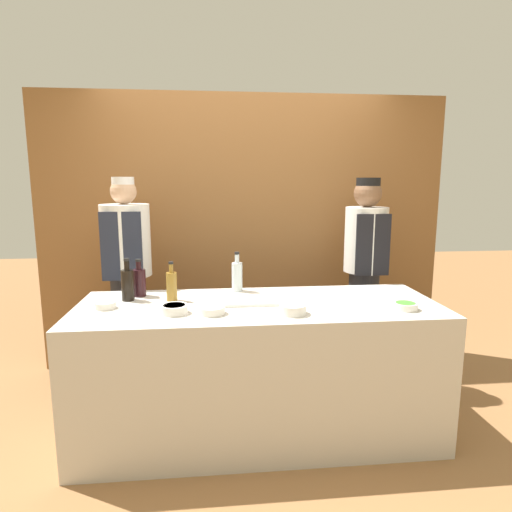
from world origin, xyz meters
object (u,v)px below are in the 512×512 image
sauce_bowl_green (405,306)px  chef_left (128,279)px  sauce_bowl_purple (212,310)px  bottle_wine (139,282)px  cutting_board (254,301)px  sauce_bowl_yellow (293,309)px  chef_right (364,272)px  sauce_bowl_red (174,309)px  bottle_clear (237,276)px  sauce_bowl_brown (105,305)px  bottle_soy (128,284)px  bottle_vinegar (172,285)px

sauce_bowl_green → chef_left: (-1.82, 0.91, 0.00)m
sauce_bowl_purple → bottle_wine: size_ratio=0.60×
sauce_bowl_green → cutting_board: 0.93m
sauce_bowl_purple → sauce_bowl_yellow: size_ratio=0.96×
chef_right → chef_left: bearing=-180.0°
sauce_bowl_purple → sauce_bowl_red: sauce_bowl_red is taller
sauce_bowl_yellow → bottle_clear: bottle_clear is taller
sauce_bowl_red → sauce_bowl_yellow: sauce_bowl_yellow is taller
sauce_bowl_red → bottle_wine: 0.50m
sauce_bowl_green → chef_left: size_ratio=0.09×
sauce_bowl_brown → bottle_wine: bearing=59.7°
sauce_bowl_green → cutting_board: (-0.90, 0.24, -0.01)m
bottle_wine → chef_left: bearing=110.5°
sauce_bowl_green → cutting_board: bearing=165.2°
sauce_bowl_purple → sauce_bowl_red: bearing=171.6°
bottle_clear → bottle_soy: bearing=-166.6°
sauce_bowl_green → bottle_clear: bottle_clear is taller
sauce_bowl_green → sauce_bowl_yellow: (-0.70, -0.02, 0.01)m
bottle_wine → bottle_clear: bottle_clear is taller
cutting_board → bottle_vinegar: (-0.53, 0.11, 0.09)m
sauce_bowl_red → sauce_bowl_yellow: 0.70m
sauce_bowl_yellow → sauce_bowl_brown: bearing=168.7°
sauce_bowl_purple → sauce_bowl_red: size_ratio=0.96×
bottle_clear → chef_right: size_ratio=0.17×
sauce_bowl_purple → cutting_board: sauce_bowl_purple is taller
sauce_bowl_purple → sauce_bowl_brown: bearing=164.8°
bottle_wine → bottle_vinegar: bottle_vinegar is taller
bottle_clear → bottle_vinegar: bearing=-154.8°
sauce_bowl_green → sauce_bowl_brown: (-1.82, 0.20, -0.00)m
sauce_bowl_purple → sauce_bowl_yellow: 0.47m
bottle_clear → bottle_vinegar: (-0.44, -0.21, -0.01)m
sauce_bowl_purple → bottle_soy: 0.66m
chef_right → bottle_soy: bearing=-163.5°
chef_left → bottle_clear: bearing=-23.4°
sauce_bowl_red → chef_right: size_ratio=0.09×
bottle_vinegar → bottle_soy: 0.29m
sauce_bowl_red → cutting_board: bearing=20.1°
sauce_bowl_purple → bottle_vinegar: bottle_vinegar is taller
sauce_bowl_purple → bottle_vinegar: bearing=129.3°
sauce_bowl_brown → bottle_wine: 0.33m
sauce_bowl_yellow → bottle_wine: size_ratio=0.62×
sauce_bowl_brown → bottle_vinegar: 0.42m
cutting_board → chef_right: 1.18m
bottle_wine → bottle_soy: (-0.06, -0.10, 0.01)m
sauce_bowl_red → bottle_vinegar: size_ratio=0.61×
sauce_bowl_red → bottle_soy: (-0.33, 0.32, 0.08)m
sauce_bowl_red → bottle_vinegar: 0.30m
sauce_bowl_green → bottle_wine: size_ratio=0.57×
sauce_bowl_green → sauce_bowl_yellow: 0.70m
cutting_board → bottle_vinegar: bearing=168.7°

